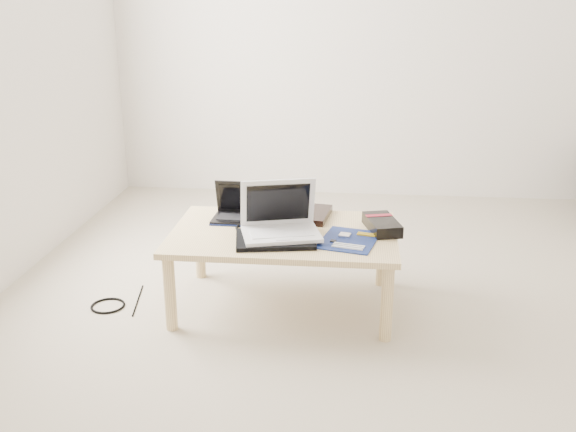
# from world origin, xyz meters

# --- Properties ---
(ground) EXTENTS (4.00, 4.00, 0.00)m
(ground) POSITION_xyz_m (0.00, 0.00, 0.00)
(ground) COLOR beige
(ground) RESTS_ON ground
(coffee_table) EXTENTS (1.10, 0.70, 0.40)m
(coffee_table) POSITION_xyz_m (-0.49, -0.01, 0.35)
(coffee_table) COLOR #E3C889
(coffee_table) RESTS_ON ground
(book) EXTENTS (0.37, 0.32, 0.03)m
(book) POSITION_xyz_m (-0.44, 0.23, 0.42)
(book) COLOR black
(book) RESTS_ON coffee_table
(netbook) EXTENTS (0.28, 0.21, 0.20)m
(netbook) POSITION_xyz_m (-0.73, 0.16, 0.44)
(netbook) COLOR black
(netbook) RESTS_ON coffee_table
(tablet) EXTENTS (0.27, 0.23, 0.01)m
(tablet) POSITION_xyz_m (-0.53, 0.01, 0.41)
(tablet) COLOR black
(tablet) RESTS_ON coffee_table
(remote) EXTENTS (0.11, 0.24, 0.02)m
(remote) POSITION_xyz_m (-0.40, 0.06, 0.41)
(remote) COLOR #BDBCC1
(remote) RESTS_ON coffee_table
(neoprene_sleeve) EXTENTS (0.41, 0.33, 0.02)m
(neoprene_sleeve) POSITION_xyz_m (-0.51, -0.14, 0.41)
(neoprene_sleeve) COLOR black
(neoprene_sleeve) RESTS_ON coffee_table
(white_laptop) EXTENTS (0.41, 0.34, 0.26)m
(white_laptop) POSITION_xyz_m (-0.50, -0.09, 0.47)
(white_laptop) COLOR silver
(white_laptop) RESTS_ON neoprene_sleeve
(motherboard) EXTENTS (0.32, 0.36, 0.01)m
(motherboard) POSITION_xyz_m (-0.17, -0.10, 0.40)
(motherboard) COLOR #0C1A50
(motherboard) RESTS_ON coffee_table
(gpu_box) EXTENTS (0.20, 0.29, 0.06)m
(gpu_box) POSITION_xyz_m (-0.01, 0.06, 0.43)
(gpu_box) COLOR black
(gpu_box) RESTS_ON coffee_table
(cable_coil) EXTENTS (0.13, 0.13, 0.01)m
(cable_coil) POSITION_xyz_m (-0.68, 0.01, 0.41)
(cable_coil) COLOR black
(cable_coil) RESTS_ON coffee_table
(floor_cable_coil) EXTENTS (0.21, 0.21, 0.01)m
(floor_cable_coil) POSITION_xyz_m (-1.38, -0.12, 0.01)
(floor_cable_coil) COLOR black
(floor_cable_coil) RESTS_ON ground
(floor_cable_trail) EXTENTS (0.07, 0.35, 0.01)m
(floor_cable_trail) POSITION_xyz_m (-1.25, -0.04, 0.00)
(floor_cable_trail) COLOR black
(floor_cable_trail) RESTS_ON ground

